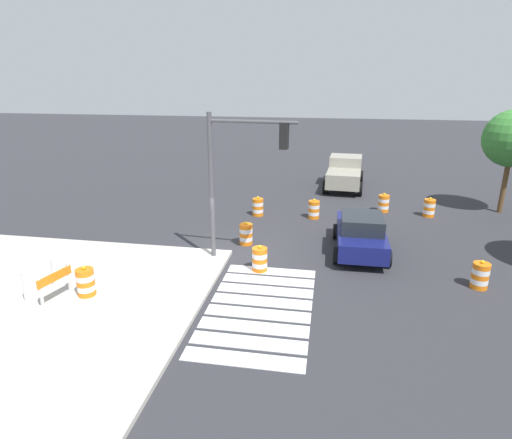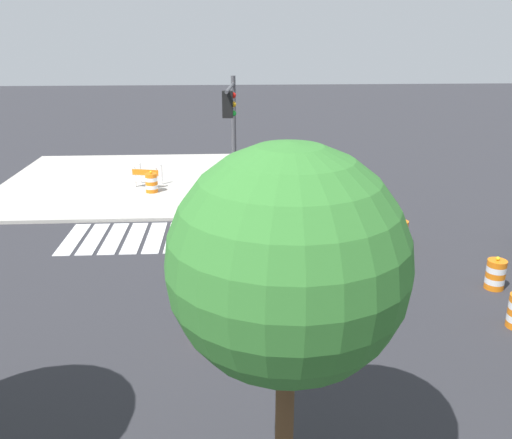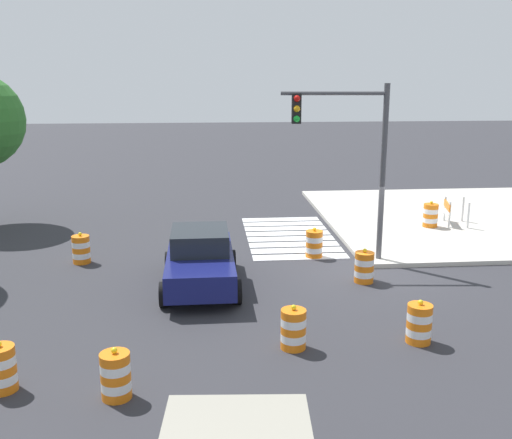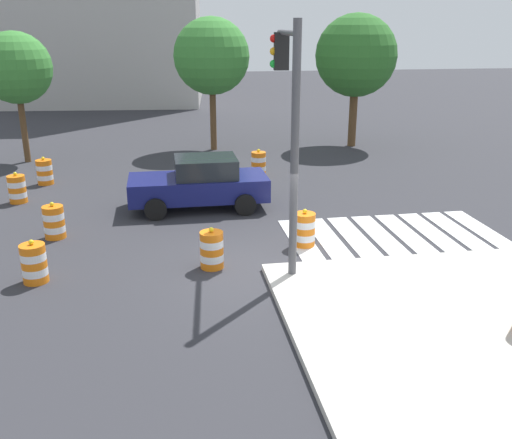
{
  "view_description": "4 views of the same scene",
  "coord_description": "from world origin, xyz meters",
  "px_view_note": "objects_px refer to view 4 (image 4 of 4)",
  "views": [
    {
      "loc": [
        15.6,
        3.69,
        6.85
      ],
      "look_at": [
        -0.06,
        0.97,
        1.51
      ],
      "focal_mm": 30.03,
      "sensor_mm": 36.0,
      "label": 1
    },
    {
      "loc": [
        0.97,
        20.71,
        7.21
      ],
      "look_at": [
        -0.04,
        3.41,
        1.19
      ],
      "focal_mm": 37.88,
      "sensor_mm": 36.0,
      "label": 2
    },
    {
      "loc": [
        -16.96,
        4.9,
        5.85
      ],
      "look_at": [
        0.67,
        3.35,
        1.5
      ],
      "focal_mm": 41.0,
      "sensor_mm": 36.0,
      "label": 3
    },
    {
      "loc": [
        -2.12,
        -12.17,
        5.52
      ],
      "look_at": [
        0.04,
        1.1,
        0.9
      ],
      "focal_mm": 39.83,
      "sensor_mm": 36.0,
      "label": 4
    }
  ],
  "objects_px": {
    "traffic_barrel_lane_center": "(17,189)",
    "street_tree_streetside_near": "(16,68)",
    "sports_car": "(200,183)",
    "traffic_barrel_median_far": "(45,172)",
    "traffic_light_pole": "(288,100)",
    "traffic_barrel_median_near": "(259,163)",
    "traffic_barrel_near_corner": "(212,250)",
    "street_tree_streetside_mid": "(356,56)",
    "traffic_barrel_crosswalk_end": "(304,230)",
    "traffic_barrel_far_curb": "(34,263)",
    "street_tree_streetside_far": "(212,56)",
    "traffic_barrel_opposite_curb": "(54,222)"
  },
  "relations": [
    {
      "from": "street_tree_streetside_near",
      "to": "traffic_barrel_crosswalk_end",
      "type": "bearing_deg",
      "value": -50.74
    },
    {
      "from": "traffic_barrel_opposite_curb",
      "to": "traffic_barrel_crosswalk_end",
      "type": "bearing_deg",
      "value": -14.39
    },
    {
      "from": "sports_car",
      "to": "traffic_barrel_near_corner",
      "type": "xyz_separation_m",
      "value": [
        -0.06,
        -4.74,
        -0.36
      ]
    },
    {
      "from": "sports_car",
      "to": "traffic_barrel_lane_center",
      "type": "height_order",
      "value": "sports_car"
    },
    {
      "from": "sports_car",
      "to": "traffic_light_pole",
      "type": "height_order",
      "value": "traffic_light_pole"
    },
    {
      "from": "traffic_light_pole",
      "to": "street_tree_streetside_mid",
      "type": "distance_m",
      "value": 14.55
    },
    {
      "from": "traffic_barrel_crosswalk_end",
      "to": "traffic_barrel_lane_center",
      "type": "distance_m",
      "value": 9.85
    },
    {
      "from": "traffic_barrel_near_corner",
      "to": "street_tree_streetside_mid",
      "type": "bearing_deg",
      "value": 59.48
    },
    {
      "from": "traffic_barrel_crosswalk_end",
      "to": "traffic_barrel_lane_center",
      "type": "height_order",
      "value": "same"
    },
    {
      "from": "traffic_barrel_median_far",
      "to": "traffic_barrel_median_near",
      "type": "bearing_deg",
      "value": 0.58
    },
    {
      "from": "traffic_barrel_median_far",
      "to": "street_tree_streetside_mid",
      "type": "height_order",
      "value": "street_tree_streetside_mid"
    },
    {
      "from": "traffic_light_pole",
      "to": "street_tree_streetside_far",
      "type": "relative_size",
      "value": 0.93
    },
    {
      "from": "traffic_barrel_median_near",
      "to": "traffic_barrel_far_curb",
      "type": "height_order",
      "value": "same"
    },
    {
      "from": "sports_car",
      "to": "street_tree_streetside_mid",
      "type": "bearing_deg",
      "value": 47.83
    },
    {
      "from": "traffic_barrel_lane_center",
      "to": "street_tree_streetside_near",
      "type": "height_order",
      "value": "street_tree_streetside_near"
    },
    {
      "from": "traffic_barrel_lane_center",
      "to": "street_tree_streetside_far",
      "type": "bearing_deg",
      "value": 45.89
    },
    {
      "from": "sports_car",
      "to": "traffic_barrel_near_corner",
      "type": "relative_size",
      "value": 4.22
    },
    {
      "from": "sports_car",
      "to": "traffic_barrel_crosswalk_end",
      "type": "height_order",
      "value": "sports_car"
    },
    {
      "from": "traffic_barrel_far_curb",
      "to": "traffic_barrel_lane_center",
      "type": "xyz_separation_m",
      "value": [
        -1.79,
        6.45,
        0.0
      ]
    },
    {
      "from": "traffic_barrel_crosswalk_end",
      "to": "street_tree_streetside_near",
      "type": "relative_size",
      "value": 0.19
    },
    {
      "from": "sports_car",
      "to": "traffic_barrel_far_curb",
      "type": "xyz_separation_m",
      "value": [
        -4.07,
        -4.91,
        -0.36
      ]
    },
    {
      "from": "traffic_barrel_near_corner",
      "to": "traffic_barrel_median_far",
      "type": "distance_m",
      "value": 10.03
    },
    {
      "from": "traffic_barrel_opposite_curb",
      "to": "street_tree_streetside_near",
      "type": "bearing_deg",
      "value": 105.65
    },
    {
      "from": "traffic_barrel_median_far",
      "to": "street_tree_streetside_far",
      "type": "xyz_separation_m",
      "value": [
        6.62,
        5.1,
        3.74
      ]
    },
    {
      "from": "traffic_barrel_opposite_curb",
      "to": "traffic_barrel_lane_center",
      "type": "bearing_deg",
      "value": 115.98
    },
    {
      "from": "traffic_barrel_far_curb",
      "to": "street_tree_streetside_near",
      "type": "relative_size",
      "value": 0.19
    },
    {
      "from": "traffic_barrel_crosswalk_end",
      "to": "traffic_barrel_median_near",
      "type": "xyz_separation_m",
      "value": [
        0.04,
        7.56,
        0.0
      ]
    },
    {
      "from": "traffic_barrel_crosswalk_end",
      "to": "traffic_barrel_far_curb",
      "type": "distance_m",
      "value": 6.63
    },
    {
      "from": "traffic_barrel_near_corner",
      "to": "traffic_barrel_opposite_curb",
      "type": "xyz_separation_m",
      "value": [
        -4.05,
        2.69,
        0.0
      ]
    },
    {
      "from": "traffic_barrel_lane_center",
      "to": "street_tree_streetside_mid",
      "type": "relative_size",
      "value": 0.17
    },
    {
      "from": "traffic_barrel_far_curb",
      "to": "street_tree_streetside_mid",
      "type": "height_order",
      "value": "street_tree_streetside_mid"
    },
    {
      "from": "traffic_barrel_median_far",
      "to": "street_tree_streetside_near",
      "type": "height_order",
      "value": "street_tree_streetside_near"
    },
    {
      "from": "traffic_barrel_opposite_curb",
      "to": "street_tree_streetside_far",
      "type": "distance_m",
      "value": 12.69
    },
    {
      "from": "traffic_barrel_median_far",
      "to": "traffic_light_pole",
      "type": "height_order",
      "value": "traffic_light_pole"
    },
    {
      "from": "sports_car",
      "to": "traffic_barrel_median_far",
      "type": "height_order",
      "value": "sports_car"
    },
    {
      "from": "traffic_barrel_near_corner",
      "to": "traffic_barrel_median_near",
      "type": "distance_m",
      "value": 8.94
    },
    {
      "from": "traffic_barrel_median_near",
      "to": "traffic_barrel_near_corner",
      "type": "bearing_deg",
      "value": -106.62
    },
    {
      "from": "traffic_barrel_crosswalk_end",
      "to": "street_tree_streetside_mid",
      "type": "distance_m",
      "value": 14.01
    },
    {
      "from": "traffic_barrel_near_corner",
      "to": "traffic_barrel_far_curb",
      "type": "bearing_deg",
      "value": -177.61
    },
    {
      "from": "street_tree_streetside_mid",
      "to": "sports_car",
      "type": "bearing_deg",
      "value": -132.17
    },
    {
      "from": "traffic_barrel_opposite_curb",
      "to": "street_tree_streetside_mid",
      "type": "relative_size",
      "value": 0.17
    },
    {
      "from": "street_tree_streetside_far",
      "to": "traffic_barrel_opposite_curb",
      "type": "bearing_deg",
      "value": -116.08
    },
    {
      "from": "traffic_barrel_crosswalk_end",
      "to": "traffic_barrel_far_curb",
      "type": "bearing_deg",
      "value": -169.79
    },
    {
      "from": "sports_car",
      "to": "street_tree_streetside_mid",
      "type": "distance_m",
      "value": 12.16
    },
    {
      "from": "street_tree_streetside_far",
      "to": "traffic_barrel_crosswalk_end",
      "type": "bearing_deg",
      "value": -84.4
    },
    {
      "from": "sports_car",
      "to": "traffic_barrel_near_corner",
      "type": "bearing_deg",
      "value": -90.68
    },
    {
      "from": "traffic_barrel_near_corner",
      "to": "sports_car",
      "type": "bearing_deg",
      "value": 89.32
    },
    {
      "from": "sports_car",
      "to": "traffic_light_pole",
      "type": "xyz_separation_m",
      "value": [
        1.78,
        -4.56,
        3.1
      ]
    },
    {
      "from": "traffic_barrel_median_near",
      "to": "traffic_barrel_lane_center",
      "type": "distance_m",
      "value": 8.67
    },
    {
      "from": "traffic_barrel_median_far",
      "to": "street_tree_streetside_near",
      "type": "xyz_separation_m",
      "value": [
        -1.42,
        3.86,
        3.41
      ]
    }
  ]
}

